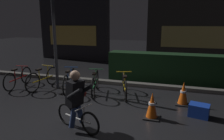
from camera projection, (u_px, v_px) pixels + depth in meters
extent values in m
plane|color=black|center=(98.00, 109.00, 5.27)|extent=(40.00, 40.00, 0.00)
cube|color=#56544F|center=(120.00, 83.00, 7.31)|extent=(12.00, 0.24, 0.12)
cube|color=black|center=(174.00, 68.00, 7.53)|extent=(4.80, 0.70, 1.05)
cube|color=#262328|center=(74.00, 24.00, 11.98)|extent=(4.14, 0.50, 4.04)
cube|color=#E5B751|center=(73.00, 35.00, 11.87)|extent=(2.90, 0.04, 1.10)
cube|color=#383330|center=(198.00, 19.00, 10.65)|extent=(5.15, 0.50, 4.58)
cube|color=#F2D172|center=(197.00, 37.00, 10.60)|extent=(3.61, 0.04, 1.10)
cylinder|color=#2D2D33|center=(55.00, 46.00, 6.61)|extent=(0.10, 0.10, 2.82)
torus|color=black|center=(26.00, 75.00, 7.42)|extent=(0.10, 0.61, 0.60)
torus|color=black|center=(10.00, 82.00, 6.57)|extent=(0.10, 0.61, 0.60)
cylinder|color=#B21919|center=(18.00, 78.00, 6.99)|extent=(0.12, 0.90, 0.04)
cylinder|color=#B21919|center=(15.00, 75.00, 6.81)|extent=(0.03, 0.03, 0.34)
cube|color=black|center=(14.00, 70.00, 6.77)|extent=(0.12, 0.21, 0.05)
cylinder|color=#B21919|center=(22.00, 71.00, 7.19)|extent=(0.03, 0.03, 0.38)
cylinder|color=#B21919|center=(22.00, 66.00, 7.14)|extent=(0.46, 0.07, 0.02)
torus|color=black|center=(52.00, 76.00, 7.28)|extent=(0.11, 0.64, 0.64)
torus|color=black|center=(33.00, 83.00, 6.42)|extent=(0.11, 0.64, 0.64)
cylinder|color=gold|center=(43.00, 79.00, 6.85)|extent=(0.13, 0.95, 0.04)
cylinder|color=gold|center=(39.00, 75.00, 6.66)|extent=(0.03, 0.03, 0.36)
cube|color=black|center=(39.00, 70.00, 6.62)|extent=(0.12, 0.21, 0.05)
cylinder|color=gold|center=(48.00, 71.00, 7.04)|extent=(0.03, 0.03, 0.40)
cylinder|color=gold|center=(48.00, 66.00, 7.00)|extent=(0.46, 0.07, 0.02)
torus|color=black|center=(73.00, 77.00, 7.08)|extent=(0.20, 0.63, 0.64)
torus|color=black|center=(66.00, 86.00, 6.15)|extent=(0.20, 0.63, 0.64)
cylinder|color=#19479E|center=(70.00, 81.00, 6.62)|extent=(0.27, 0.93, 0.04)
cylinder|color=#19479E|center=(68.00, 77.00, 6.41)|extent=(0.03, 0.03, 0.36)
cube|color=black|center=(68.00, 71.00, 6.37)|extent=(0.15, 0.22, 0.05)
cylinder|color=#19479E|center=(71.00, 73.00, 6.82)|extent=(0.03, 0.03, 0.40)
cylinder|color=#19479E|center=(71.00, 67.00, 6.78)|extent=(0.45, 0.14, 0.02)
torus|color=black|center=(97.00, 79.00, 6.82)|extent=(0.20, 0.62, 0.63)
torus|color=black|center=(93.00, 88.00, 5.91)|extent=(0.20, 0.62, 0.63)
cylinder|color=#236B38|center=(95.00, 84.00, 6.36)|extent=(0.27, 0.92, 0.04)
cylinder|color=#236B38|center=(94.00, 79.00, 6.16)|extent=(0.03, 0.03, 0.35)
cube|color=black|center=(94.00, 74.00, 6.12)|extent=(0.15, 0.22, 0.05)
cylinder|color=#236B38|center=(96.00, 75.00, 6.57)|extent=(0.03, 0.03, 0.40)
cylinder|color=#236B38|center=(96.00, 69.00, 6.53)|extent=(0.45, 0.14, 0.02)
torus|color=black|center=(123.00, 82.00, 6.59)|extent=(0.23, 0.59, 0.61)
torus|color=black|center=(126.00, 91.00, 5.72)|extent=(0.23, 0.59, 0.61)
cylinder|color=gold|center=(124.00, 86.00, 6.15)|extent=(0.31, 0.87, 0.04)
cylinder|color=gold|center=(125.00, 82.00, 5.96)|extent=(0.03, 0.03, 0.34)
cube|color=black|center=(125.00, 76.00, 5.92)|extent=(0.16, 0.22, 0.05)
cylinder|color=gold|center=(124.00, 78.00, 6.35)|extent=(0.03, 0.03, 0.38)
cylinder|color=gold|center=(124.00, 72.00, 6.31)|extent=(0.45, 0.16, 0.02)
cube|color=black|center=(151.00, 117.00, 4.78)|extent=(0.36, 0.36, 0.03)
cone|color=#EA560F|center=(152.00, 105.00, 4.71)|extent=(0.26, 0.26, 0.59)
cylinder|color=white|center=(152.00, 103.00, 4.71)|extent=(0.16, 0.16, 0.05)
cube|color=black|center=(182.00, 104.00, 5.57)|extent=(0.36, 0.36, 0.03)
cone|color=#EA560F|center=(183.00, 93.00, 5.50)|extent=(0.26, 0.26, 0.60)
cylinder|color=white|center=(183.00, 92.00, 5.49)|extent=(0.16, 0.16, 0.05)
cube|color=#193DB7|center=(199.00, 110.00, 4.83)|extent=(0.50, 0.41, 0.30)
torus|color=black|center=(90.00, 124.00, 4.01)|extent=(0.47, 0.21, 0.48)
torus|color=black|center=(66.00, 114.00, 4.43)|extent=(0.47, 0.21, 0.48)
cylinder|color=silver|center=(77.00, 119.00, 4.22)|extent=(0.67, 0.28, 0.04)
cylinder|color=silver|center=(73.00, 111.00, 4.26)|extent=(0.03, 0.03, 0.26)
cube|color=black|center=(73.00, 105.00, 4.23)|extent=(0.22, 0.16, 0.05)
cylinder|color=silver|center=(84.00, 114.00, 4.07)|extent=(0.03, 0.03, 0.30)
cylinder|color=silver|center=(84.00, 107.00, 4.04)|extent=(0.18, 0.44, 0.02)
cylinder|color=navy|center=(80.00, 114.00, 4.30)|extent=(0.18, 0.23, 0.42)
cylinder|color=navy|center=(73.00, 117.00, 4.14)|extent=(0.18, 0.23, 0.42)
cube|color=black|center=(75.00, 93.00, 4.12)|extent=(0.36, 0.39, 0.54)
sphere|color=tan|center=(75.00, 75.00, 4.03)|extent=(0.20, 0.20, 0.20)
cylinder|color=black|center=(85.00, 90.00, 4.13)|extent=(0.40, 0.21, 0.29)
cylinder|color=black|center=(74.00, 94.00, 3.92)|extent=(0.40, 0.21, 0.29)
ellipsoid|color=maroon|center=(80.00, 92.00, 4.32)|extent=(0.36, 0.26, 0.24)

